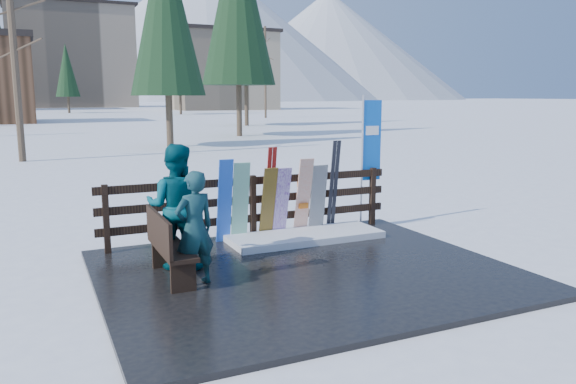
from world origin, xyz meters
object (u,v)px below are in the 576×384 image
person_back (176,206)px  bench (167,244)px  rental_flag (369,145)px  snowboard_5 (303,196)px  person_front (195,228)px  snowboard_0 (225,201)px  snowboard_2 (268,203)px  snowboard_1 (240,202)px  snowboard_4 (318,199)px  snowboard_3 (282,202)px

person_back → bench: bearing=90.1°
bench → rental_flag: rental_flag is taller
snowboard_5 → person_front: (-2.61, -1.92, 0.07)m
snowboard_0 → snowboard_2: 0.83m
snowboard_1 → snowboard_4: 1.56m
snowboard_2 → snowboard_5: size_ratio=0.91×
rental_flag → person_front: (-4.22, -2.19, -0.81)m
snowboard_3 → person_back: bearing=-155.0°
snowboard_4 → snowboard_5: size_ratio=0.89×
snowboard_2 → snowboard_5: 0.72m
snowboard_3 → person_front: bearing=-138.4°
snowboard_3 → person_back: size_ratio=0.71×
snowboard_2 → person_back: 2.21m
snowboard_3 → rental_flag: (2.05, 0.27, 0.95)m
rental_flag → snowboard_5: bearing=-170.5°
bench → snowboard_1: snowboard_1 is taller
snowboard_1 → snowboard_5: 1.25m
snowboard_0 → snowboard_4: 1.85m
snowboard_2 → person_front: 2.70m
snowboard_0 → snowboard_4: snowboard_0 is taller
bench → person_back: 0.74m
person_back → snowboard_1: bearing=-116.4°
person_front → person_back: bearing=-100.8°
snowboard_0 → snowboard_1: size_ratio=1.05×
snowboard_2 → rental_flag: bearing=6.6°
person_front → person_back: person_back is taller
snowboard_0 → person_back: size_ratio=0.81×
snowboard_1 → snowboard_3: bearing=-0.0°
snowboard_1 → person_front: 2.36m
snowboard_0 → snowboard_1: 0.30m
snowboard_0 → snowboard_2: size_ratio=1.13×
snowboard_5 → person_back: bearing=-158.8°
snowboard_2 → snowboard_5: (0.72, -0.00, 0.07)m
person_back → snowboard_3: bearing=-127.8°
snowboard_1 → rental_flag: size_ratio=0.56×
snowboard_2 → person_back: size_ratio=0.72×
person_back → rental_flag: bearing=-135.8°
snowboard_1 → rental_flag: 3.00m
snowboard_4 → person_back: (-2.95, -1.03, 0.29)m
snowboard_3 → snowboard_5: bearing=0.0°
bench → rental_flag: 5.01m
snowboard_1 → snowboard_2: snowboard_1 is taller
bench → snowboard_0: (1.38, 1.57, 0.24)m
bench → snowboard_4: (3.23, 1.57, 0.14)m
snowboard_2 → snowboard_3: 0.27m
snowboard_1 → person_back: 1.75m
snowboard_0 → snowboard_5: (1.54, -0.00, -0.03)m
person_front → snowboard_0: bearing=-132.2°
bench → snowboard_2: size_ratio=1.11×
snowboard_3 → person_front: person_front is taller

